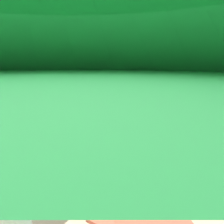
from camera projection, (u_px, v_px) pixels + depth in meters
name	position (u px, v px, depth m)	size (l,w,h in m)	color
umbrella_second	(88.00, 40.00, 3.79)	(1.97, 1.97, 2.93)	#4C4C51
lounger_second_shoreside	(125.00, 157.00, 5.66)	(1.45, 0.84, 0.47)	white
lounger_second_inland	(136.00, 218.00, 3.48)	(1.44, 0.73, 0.51)	#D8593F
umbrella_third	(69.00, 52.00, 7.19)	(2.00, 2.00, 2.85)	#4C4C51
lounger_third_shoreside	(91.00, 119.00, 8.80)	(1.68, 0.95, 0.61)	white
umbrella_farthest	(63.00, 54.00, 10.71)	(2.47, 2.47, 2.87)	olive
lounger_farthest_shoreside	(85.00, 101.00, 12.42)	(1.51, 0.80, 0.66)	white
lounger_farthest_inland	(79.00, 111.00, 10.29)	(1.37, 0.69, 0.56)	white
person_walking_near	(47.00, 84.00, 14.62)	(0.42, 0.39, 1.57)	#D8334C
person_walking_far	(190.00, 95.00, 10.23)	(0.33, 0.41, 1.56)	orange
cooler_box	(174.00, 117.00, 9.92)	(0.55, 0.44, 0.33)	red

